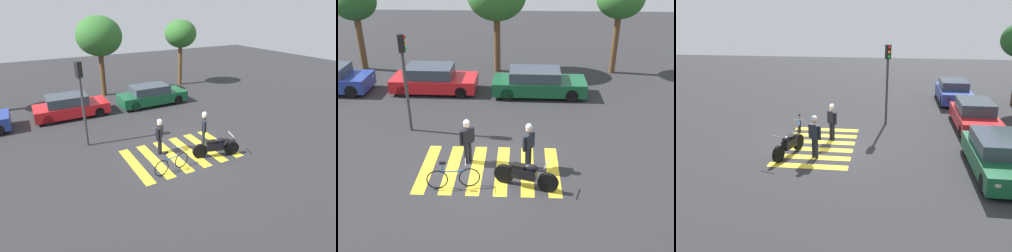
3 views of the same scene
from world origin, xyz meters
The scene contains 11 objects.
ground_plane centered at (0.00, 0.00, 0.00)m, with size 60.00×60.00×0.00m, color #2B2B2D.
police_motorcycle centered at (1.27, -0.99, 0.47)m, with size 2.14×0.90×1.06m.
leaning_bicycle centered at (-1.11, -1.13, 0.39)m, with size 1.74×0.46×1.01m.
officer_on_foot centered at (-0.83, 0.49, 0.99)m, with size 0.49×0.49×1.72m.
officer_by_motorcycle centered at (1.37, 0.13, 1.04)m, with size 0.43×0.58×1.79m.
crosswalk_stripes centered at (0.00, 0.00, 0.00)m, with size 4.95×3.16×0.01m.
car_red_convertible centered at (-3.52, 7.37, 0.66)m, with size 4.39×1.92×1.39m.
car_green_compact centered at (1.92, 7.08, 0.66)m, with size 4.71×1.87×1.38m.
traffic_light_pole centered at (-3.57, 2.92, 2.77)m, with size 0.36×0.32×4.11m.
street_tree_mid centered at (-0.39, 10.79, 4.35)m, with size 3.30×3.30×5.80m.
street_tree_far centered at (6.44, 10.79, 4.22)m, with size 2.63×2.63×5.40m.
Camera 1 is at (-5.92, -9.59, 6.29)m, focal length 29.30 mm.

